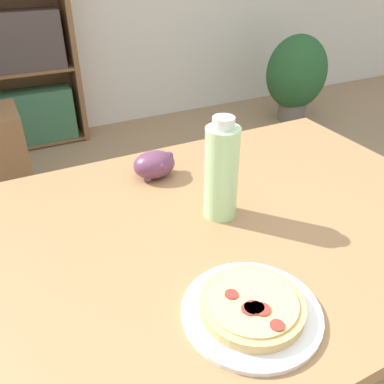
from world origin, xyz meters
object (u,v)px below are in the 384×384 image
Objects in this scene: grape_bunch at (154,165)px; bookshelf at (18,37)px; potted_plant_floor at (296,75)px; drink_bottle at (221,171)px; pizza_on_plate at (252,308)px.

grape_bunch is 2.14m from bookshelf.
potted_plant_floor is at bearing 41.07° from grape_bunch.
pizza_on_plate is at bearing -109.73° from drink_bottle.
drink_bottle is at bearing -73.72° from grape_bunch.
grape_bunch is 2.58m from potted_plant_floor.
pizza_on_plate is 1.01× the size of drink_bottle.
potted_plant_floor is (1.85, 1.91, -0.49)m from drink_bottle.
grape_bunch is at bearing 86.21° from pizza_on_plate.
potted_plant_floor is (2.03, -0.46, -0.39)m from bookshelf.
grape_bunch reaches higher than potted_plant_floor.
bookshelf is at bearing 94.40° from drink_bottle.
drink_bottle is 2.70m from potted_plant_floor.
bookshelf reaches higher than grape_bunch.
pizza_on_plate is 2.67m from bookshelf.
grape_bunch is at bearing -138.93° from potted_plant_floor.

